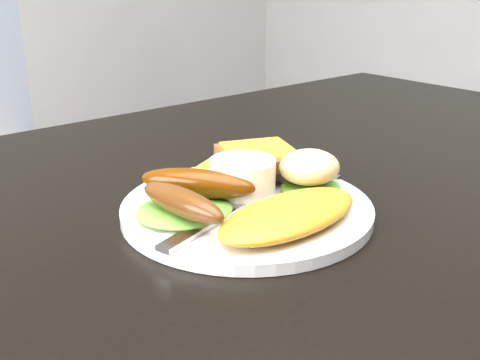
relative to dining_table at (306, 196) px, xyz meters
name	(u,v)px	position (x,y,z in m)	size (l,w,h in m)	color
dining_table	(306,196)	(0.00, 0.00, 0.00)	(1.20, 0.80, 0.04)	black
person	(101,106)	(0.17, 0.85, -0.07)	(0.47, 0.32, 1.31)	navy
plate	(247,208)	(-0.11, -0.03, 0.03)	(0.24, 0.24, 0.01)	white
lettuce_left	(185,210)	(-0.17, -0.01, 0.04)	(0.09, 0.08, 0.01)	#3C8D28
lettuce_right	(311,187)	(-0.04, -0.05, 0.04)	(0.07, 0.06, 0.01)	green
omelette	(289,214)	(-0.12, -0.09, 0.04)	(0.15, 0.07, 0.02)	gold
sausage_a	(182,202)	(-0.19, -0.03, 0.05)	(0.02, 0.10, 0.02)	#5F3112
sausage_b	(197,183)	(-0.15, 0.00, 0.05)	(0.03, 0.11, 0.03)	#5F2E07
ramekin	(243,178)	(-0.10, -0.01, 0.05)	(0.06, 0.06, 0.04)	white
toast_a	(229,175)	(-0.09, 0.03, 0.04)	(0.07, 0.07, 0.01)	brown
toast_b	(259,157)	(-0.05, 0.02, 0.05)	(0.08, 0.08, 0.01)	brown
potato_salad	(309,167)	(-0.04, -0.04, 0.06)	(0.06, 0.06, 0.03)	beige
fork	(226,212)	(-0.14, -0.04, 0.03)	(0.18, 0.01, 0.00)	#ADAFB7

